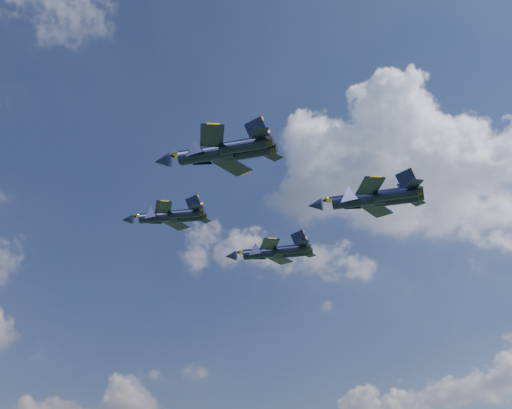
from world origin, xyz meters
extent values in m
cylinder|color=black|center=(-7.81, 19.17, 65.21)|extent=(6.54, 6.86, 1.58)
cone|color=black|center=(-11.29, 22.90, 65.21)|extent=(2.65, 2.69, 1.49)
ellipsoid|color=brown|center=(-9.79, 21.29, 65.69)|extent=(2.34, 2.42, 0.72)
cube|color=black|center=(-8.93, 15.73, 65.21)|extent=(3.78, 4.63, 0.16)
cube|color=black|center=(-4.30, 20.04, 65.21)|extent=(4.59, 3.58, 0.16)
cube|color=black|center=(-5.12, 12.92, 65.21)|extent=(1.93, 2.42, 0.12)
cube|color=black|center=(-1.77, 16.03, 65.21)|extent=(2.38, 1.82, 0.12)
cube|color=black|center=(-4.63, 14.33, 66.44)|extent=(2.21, 1.57, 2.64)
cube|color=black|center=(-3.22, 15.65, 66.44)|extent=(1.55, 2.31, 2.64)
cylinder|color=black|center=(-11.84, -0.82, 65.43)|extent=(7.30, 8.84, 1.92)
cone|color=black|center=(-15.55, 4.13, 65.43)|extent=(3.12, 3.31, 1.81)
ellipsoid|color=brown|center=(-13.95, 2.00, 66.02)|extent=(2.67, 3.07, 0.88)
cube|color=black|center=(-13.63, -4.84, 65.43)|extent=(4.91, 5.64, 0.19)
cube|color=black|center=(-7.48, -0.22, 65.43)|extent=(5.46, 3.94, 0.19)
cube|color=black|center=(-9.38, -8.72, 65.43)|extent=(2.54, 3.00, 0.15)
cube|color=black|center=(-4.94, -5.39, 65.43)|extent=(2.78, 1.98, 0.15)
cube|color=black|center=(-8.61, -7.07, 66.92)|extent=(2.49, 2.16, 3.21)
cube|color=black|center=(-6.73, -5.66, 66.92)|extent=(1.86, 2.95, 3.21)
cylinder|color=black|center=(12.47, 19.83, 64.29)|extent=(7.04, 8.04, 1.79)
cone|color=black|center=(8.82, 24.28, 64.29)|extent=(2.94, 3.06, 1.69)
ellipsoid|color=brown|center=(10.39, 22.37, 64.83)|extent=(2.55, 2.81, 0.81)
cube|color=black|center=(10.96, 16.04, 64.29)|extent=(4.45, 5.24, 0.18)
cube|color=black|center=(16.49, 20.56, 64.29)|extent=(5.12, 3.82, 0.18)
cube|color=black|center=(15.06, 12.60, 64.29)|extent=(2.29, 2.77, 0.14)
cube|color=black|center=(19.05, 15.87, 64.29)|extent=(2.63, 1.93, 0.14)
cube|color=black|center=(15.71, 14.16, 65.68)|extent=(2.39, 1.92, 2.99)
cube|color=black|center=(17.40, 15.54, 65.68)|extent=(1.74, 2.69, 2.99)
cylinder|color=black|center=(12.79, -2.67, 65.40)|extent=(7.63, 9.01, 1.98)
cone|color=black|center=(8.88, 2.35, 65.40)|extent=(3.23, 3.40, 1.87)
ellipsoid|color=brown|center=(10.57, 0.19, 66.00)|extent=(2.78, 3.14, 0.90)
cube|color=black|center=(11.02, -6.83, 65.40)|extent=(5.00, 5.80, 0.20)
cube|color=black|center=(17.26, -1.98, 65.40)|extent=(5.64, 4.13, 0.20)
cube|color=black|center=(15.46, -10.75, 65.40)|extent=(2.58, 3.08, 0.15)
cube|color=black|center=(19.97, -7.24, 65.40)|extent=(2.88, 2.08, 0.15)
cube|color=black|center=(16.22, -9.05, 66.94)|extent=(2.60, 2.18, 3.31)
cube|color=black|center=(18.13, -7.56, 66.94)|extent=(1.92, 3.01, 3.31)
camera|label=1|loc=(-48.01, -60.82, 24.54)|focal=45.00mm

